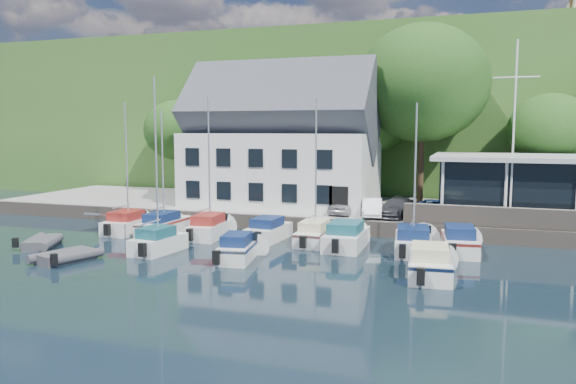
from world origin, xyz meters
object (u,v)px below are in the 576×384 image
object	(u,v)px
car_white	(372,207)
car_blue	(435,208)
boat_r2_4	(430,261)
boat_r1_0	(127,164)
harbor_building	(281,148)
car_silver	(346,204)
club_pavilion	(536,187)
boat_r1_6	(415,171)
boat_r2_1	(156,172)
boat_r1_5	(347,234)
flagpole	(514,133)
boat_r1_1	(163,167)
boat_r1_2	(209,165)
boat_r2_2	(238,247)
dinghy_0	(42,241)
dinghy_1	(66,254)
boat_r1_4	(316,172)
boat_r1_7	(460,239)
car_dgrey	(397,208)
boat_r1_3	(269,228)

from	to	relation	value
car_white	car_blue	world-z (taller)	car_blue
boat_r2_4	boat_r1_0	bearing A→B (deg)	160.74
harbor_building	boat_r2_4	bearing A→B (deg)	-48.99
car_silver	car_blue	bearing A→B (deg)	9.37
car_white	club_pavilion	bearing A→B (deg)	6.61
club_pavilion	boat_r1_6	bearing A→B (deg)	-128.32
club_pavilion	boat_r2_1	bearing A→B (deg)	-146.80
harbor_building	boat_r1_5	world-z (taller)	harbor_building
harbor_building	boat_r1_6	bearing A→B (deg)	-39.97
club_pavilion	flagpole	bearing A→B (deg)	-118.99
harbor_building	boat_r1_0	size ratio (longest dim) A/B	1.59
boat_r1_1	boat_r2_4	xyz separation A→B (m)	(17.51, -5.53, -3.58)
boat_r1_2	boat_r2_2	bearing A→B (deg)	-55.44
dinghy_0	dinghy_1	world-z (taller)	dinghy_0
club_pavilion	car_silver	bearing A→B (deg)	-168.95
boat_r1_4	boat_r1_5	world-z (taller)	boat_r1_4
boat_r1_5	boat_r2_1	xyz separation A→B (m)	(-9.64, -4.63, 3.73)
boat_r2_2	dinghy_1	distance (m)	8.95
boat_r1_1	boat_r1_7	xyz separation A→B (m)	(18.64, 0.13, -3.57)
boat_r1_5	boat_r2_4	xyz separation A→B (m)	(5.13, -5.01, -0.01)
boat_r1_0	boat_r2_2	distance (m)	11.79
dinghy_1	club_pavilion	bearing A→B (deg)	53.85
club_pavilion	boat_r2_4	xyz separation A→B (m)	(-5.62, -13.73, -2.28)
boat_r1_4	dinghy_0	size ratio (longest dim) A/B	2.66
car_silver	flagpole	size ratio (longest dim) A/B	0.34
car_blue	boat_r1_4	bearing A→B (deg)	-150.49
harbor_building	boat_r1_1	world-z (taller)	harbor_building
flagpole	boat_r1_5	size ratio (longest dim) A/B	1.74
boat_r2_4	dinghy_0	world-z (taller)	boat_r2_4
club_pavilion	car_blue	xyz separation A→B (m)	(-6.29, -2.44, -1.41)
club_pavilion	boat_r1_5	size ratio (longest dim) A/B	2.05
harbor_building	flagpole	bearing A→B (deg)	-12.35
car_blue	boat_r1_0	size ratio (longest dim) A/B	0.41
flagpole	boat_r2_4	xyz separation A→B (m)	(-3.92, -10.66, -5.83)
flagpole	boat_r1_5	world-z (taller)	flagpole
boat_r1_6	dinghy_1	bearing A→B (deg)	-161.72
dinghy_1	car_blue	bearing A→B (deg)	57.97
car_blue	dinghy_1	world-z (taller)	car_blue
car_silver	boat_r2_1	xyz separation A→B (m)	(-8.17, -10.96, 2.85)
car_dgrey	boat_r1_1	xyz separation A→B (m)	(-14.41, -5.56, 2.73)
boat_r1_4	boat_r2_1	xyz separation A→B (m)	(-7.57, -5.33, 0.21)
boat_r1_3	boat_r1_5	xyz separation A→B (m)	(5.06, -0.61, 0.05)
boat_r1_3	boat_r2_4	world-z (taller)	boat_r2_4
boat_r1_3	boat_r1_7	size ratio (longest dim) A/B	0.94
boat_r1_0	boat_r1_1	size ratio (longest dim) A/B	1.04
boat_r1_0	boat_r1_4	distance (m)	12.70
car_blue	dinghy_1	bearing A→B (deg)	-151.74
boat_r1_2	boat_r2_2	size ratio (longest dim) A/B	1.82
club_pavilion	boat_r1_5	distance (m)	14.03
flagpole	boat_r1_0	distance (m)	24.55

